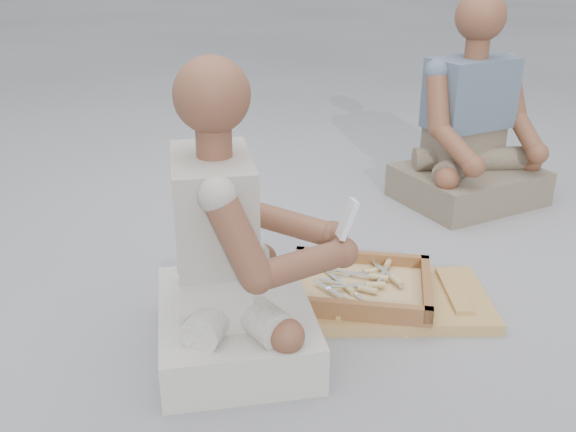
{
  "coord_description": "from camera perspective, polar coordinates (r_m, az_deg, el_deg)",
  "views": [
    {
      "loc": [
        -0.26,
        -1.88,
        1.19
      ],
      "look_at": [
        -0.09,
        0.21,
        0.3
      ],
      "focal_mm": 40.0,
      "sensor_mm": 36.0,
      "label": 1
    }
  ],
  "objects": [
    {
      "name": "chisel_5",
      "position": [
        2.22,
        6.93,
        -7.55
      ],
      "size": [
        0.12,
        0.2,
        0.02
      ],
      "rotation": [
        0.0,
        0.0,
        -1.08
      ],
      "color": "silver",
      "rests_on": "tool_tray"
    },
    {
      "name": "wood_chip_8",
      "position": [
        2.18,
        10.49,
        -10.49
      ],
      "size": [
        0.02,
        0.02,
        0.0
      ],
      "primitive_type": "cube",
      "rotation": [
        0.0,
        0.0,
        1.0
      ],
      "color": "tan",
      "rests_on": "ground"
    },
    {
      "name": "wood_chip_7",
      "position": [
        2.45,
        11.21,
        -6.44
      ],
      "size": [
        0.02,
        0.02,
        0.0
      ],
      "primitive_type": "cube",
      "rotation": [
        0.0,
        0.0,
        1.65
      ],
      "color": "tan",
      "rests_on": "ground"
    },
    {
      "name": "chisel_8",
      "position": [
        2.35,
        7.55,
        -5.33
      ],
      "size": [
        0.21,
        0.1,
        0.02
      ],
      "rotation": [
        0.0,
        0.0,
        -0.41
      ],
      "color": "silver",
      "rests_on": "tool_tray"
    },
    {
      "name": "wood_chip_5",
      "position": [
        2.47,
        10.42,
        -6.09
      ],
      "size": [
        0.02,
        0.02,
        0.0
      ],
      "primitive_type": "cube",
      "rotation": [
        0.0,
        0.0,
        0.54
      ],
      "color": "tan",
      "rests_on": "ground"
    },
    {
      "name": "wood_chip_6",
      "position": [
        2.19,
        4.27,
        -9.97
      ],
      "size": [
        0.02,
        0.02,
        0.0
      ],
      "primitive_type": "cube",
      "rotation": [
        0.0,
        0.0,
        1.22
      ],
      "color": "tan",
      "rests_on": "ground"
    },
    {
      "name": "wood_chip_4",
      "position": [
        2.66,
        6.5,
        -3.71
      ],
      "size": [
        0.02,
        0.02,
        0.0
      ],
      "primitive_type": "cube",
      "rotation": [
        0.0,
        0.0,
        1.16
      ],
      "color": "tan",
      "rests_on": "ground"
    },
    {
      "name": "ground",
      "position": [
        2.24,
        2.85,
        -9.13
      ],
      "size": [
        60.0,
        60.0,
        0.0
      ],
      "primitive_type": "plane",
      "color": "#929297",
      "rests_on": "ground"
    },
    {
      "name": "wood_chip_2",
      "position": [
        2.69,
        5.14,
        -3.24
      ],
      "size": [
        0.02,
        0.02,
        0.0
      ],
      "primitive_type": "cube",
      "rotation": [
        0.0,
        0.0,
        0.44
      ],
      "color": "tan",
      "rests_on": "ground"
    },
    {
      "name": "chisel_3",
      "position": [
        2.41,
        7.01,
        -4.95
      ],
      "size": [
        0.22,
        0.08,
        0.02
      ],
      "rotation": [
        0.0,
        0.0,
        0.28
      ],
      "color": "silver",
      "rests_on": "tool_tray"
    },
    {
      "name": "wood_chip_0",
      "position": [
        2.36,
        4.03,
        -7.22
      ],
      "size": [
        0.02,
        0.02,
        0.0
      ],
      "primitive_type": "cube",
      "rotation": [
        0.0,
        0.0,
        0.73
      ],
      "color": "tan",
      "rests_on": "ground"
    },
    {
      "name": "wood_chip_1",
      "position": [
        2.26,
        -0.86,
        -8.78
      ],
      "size": [
        0.02,
        0.02,
        0.0
      ],
      "primitive_type": "cube",
      "rotation": [
        0.0,
        0.0,
        2.55
      ],
      "color": "tan",
      "rests_on": "ground"
    },
    {
      "name": "tool_tray",
      "position": [
        2.32,
        6.28,
        -6.21
      ],
      "size": [
        0.59,
        0.51,
        0.07
      ],
      "rotation": [
        0.0,
        0.0,
        -0.24
      ],
      "color": "brown",
      "rests_on": "carved_panel"
    },
    {
      "name": "chisel_7",
      "position": [
        2.34,
        9.35,
        -5.48
      ],
      "size": [
        0.09,
        0.21,
        0.02
      ],
      "rotation": [
        0.0,
        0.0,
        -1.25
      ],
      "color": "silver",
      "rests_on": "tool_tray"
    },
    {
      "name": "companion",
      "position": [
        3.26,
        16.01,
        6.93
      ],
      "size": [
        0.79,
        0.72,
        1.0
      ],
      "rotation": [
        0.0,
        0.0,
        3.55
      ],
      "color": "#726552",
      "rests_on": "ground"
    },
    {
      "name": "chisel_1",
      "position": [
        2.44,
        8.82,
        -4.27
      ],
      "size": [
        0.11,
        0.21,
        0.02
      ],
      "rotation": [
        0.0,
        0.0,
        1.14
      ],
      "color": "silver",
      "rests_on": "tool_tray"
    },
    {
      "name": "chisel_0",
      "position": [
        2.2,
        5.29,
        -7.38
      ],
      "size": [
        0.14,
        0.19,
        0.02
      ],
      "rotation": [
        0.0,
        0.0,
        -0.97
      ],
      "color": "silver",
      "rests_on": "tool_tray"
    },
    {
      "name": "mobile_phone",
      "position": [
        1.89,
        5.3,
        -0.26
      ],
      "size": [
        0.06,
        0.06,
        0.12
      ],
      "rotation": [
        -0.35,
        0.0,
        -1.43
      ],
      "color": "silver",
      "rests_on": "craftsman"
    },
    {
      "name": "chisel_4",
      "position": [
        2.27,
        6.58,
        -6.41
      ],
      "size": [
        0.2,
        0.13,
        0.02
      ],
      "rotation": [
        0.0,
        0.0,
        -0.53
      ],
      "color": "silver",
      "rests_on": "tool_tray"
    },
    {
      "name": "chisel_6",
      "position": [
        2.29,
        5.03,
        -6.16
      ],
      "size": [
        0.1,
        0.21,
        0.02
      ],
      "rotation": [
        0.0,
        0.0,
        -1.18
      ],
      "color": "silver",
      "rests_on": "tool_tray"
    },
    {
      "name": "chisel_2",
      "position": [
        2.29,
        7.21,
        -6.12
      ],
      "size": [
        0.22,
        0.02,
        0.02
      ],
      "rotation": [
        0.0,
        0.0,
        0.0
      ],
      "color": "silver",
      "rests_on": "tool_tray"
    },
    {
      "name": "wood_chip_3",
      "position": [
        2.55,
        3.81,
        -4.8
      ],
      "size": [
        0.02,
        0.02,
        0.0
      ],
      "primitive_type": "cube",
      "rotation": [
        0.0,
        0.0,
        2.63
      ],
      "color": "tan",
      "rests_on": "ground"
    },
    {
      "name": "craftsman",
      "position": [
        1.95,
        -5.05,
        -3.82
      ],
      "size": [
        0.64,
        0.63,
        0.92
      ],
      "rotation": [
        0.0,
        0.0,
        -1.47
      ],
      "color": "beige",
      "rests_on": "ground"
    },
    {
      "name": "carved_panel",
      "position": [
        2.34,
        9.81,
        -7.3
      ],
      "size": [
        0.65,
        0.46,
        0.04
      ],
      "primitive_type": "cube",
      "rotation": [
        0.0,
        0.0,
        -0.07
      ],
      "color": "#9C693C",
      "rests_on": "ground"
    }
  ]
}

